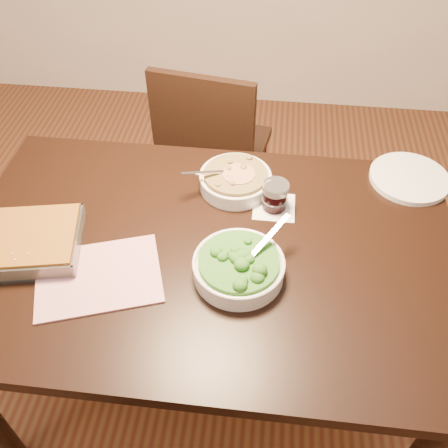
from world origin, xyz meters
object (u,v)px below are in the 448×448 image
(broccoli_bowl, at_px, (239,266))
(baking_dish, at_px, (20,242))
(stew_bowl, at_px, (235,179))
(table, at_px, (207,269))
(wine_tumbler, at_px, (275,195))
(dinner_plate, at_px, (409,178))
(chair_far, at_px, (211,147))

(broccoli_bowl, relative_size, baking_dish, 0.68)
(stew_bowl, bearing_deg, table, -101.65)
(wine_tumbler, bearing_deg, stew_bowl, 147.93)
(table, relative_size, wine_tumbler, 16.00)
(dinner_plate, bearing_deg, wine_tumbler, -157.42)
(wine_tumbler, xyz_separation_m, chair_far, (-0.28, 0.61, -0.31))
(baking_dish, distance_m, chair_far, 1.00)
(dinner_plate, relative_size, chair_far, 0.28)
(wine_tumbler, height_order, chair_far, chair_far)
(table, bearing_deg, stew_bowl, 78.35)
(stew_bowl, bearing_deg, broccoli_bowl, -82.85)
(stew_bowl, distance_m, baking_dish, 0.65)
(baking_dish, relative_size, dinner_plate, 1.47)
(table, bearing_deg, baking_dish, -172.76)
(dinner_plate, bearing_deg, baking_dish, -159.01)
(broccoli_bowl, distance_m, chair_far, 0.95)
(baking_dish, xyz_separation_m, wine_tumbler, (0.69, 0.25, 0.02))
(table, xyz_separation_m, broccoli_bowl, (0.10, -0.08, 0.13))
(table, height_order, chair_far, chair_far)
(dinner_plate, height_order, chair_far, chair_far)
(broccoli_bowl, xyz_separation_m, dinner_plate, (0.50, 0.44, -0.02))
(baking_dish, bearing_deg, wine_tumbler, 8.52)
(stew_bowl, bearing_deg, wine_tumbler, -32.07)
(stew_bowl, bearing_deg, baking_dish, -149.68)
(stew_bowl, xyz_separation_m, dinner_plate, (0.55, 0.10, -0.02))
(baking_dish, bearing_deg, chair_far, 53.29)
(broccoli_bowl, xyz_separation_m, baking_dish, (-0.60, 0.02, -0.00))
(table, distance_m, dinner_plate, 0.71)
(table, relative_size, chair_far, 1.58)
(dinner_plate, xyz_separation_m, chair_far, (-0.70, 0.44, -0.26))
(wine_tumbler, distance_m, chair_far, 0.74)
(dinner_plate, bearing_deg, table, -149.04)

